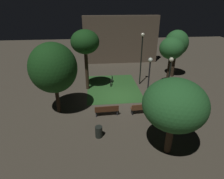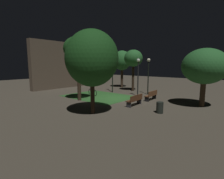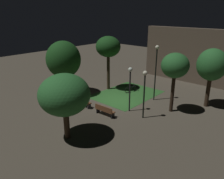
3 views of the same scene
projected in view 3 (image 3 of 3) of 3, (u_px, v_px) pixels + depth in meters
ground_plane at (116, 101)px, 21.45m from camera, size 60.00×60.00×0.00m
grass_lawn at (126, 94)px, 23.07m from camera, size 5.15×6.81×0.01m
bench_near_trees at (82, 101)px, 19.99m from camera, size 1.82×0.54×0.88m
bench_front_right at (105, 110)px, 18.24m from camera, size 1.82×0.56×0.88m
tree_back_left at (64, 95)px, 14.20m from camera, size 3.34×3.34×4.49m
tree_right_canopy at (64, 59)px, 21.94m from camera, size 3.42×3.42×5.47m
tree_near_wall at (175, 66)px, 17.89m from camera, size 2.25×2.25×5.06m
tree_lawn_side at (108, 47)px, 23.12m from camera, size 2.59×2.59×5.74m
tree_tall_center at (212, 65)px, 18.96m from camera, size 2.53×2.53×5.24m
lamp_post_plaza_west at (130, 81)px, 18.35m from camera, size 0.36×0.36×3.87m
lamp_post_near_wall at (156, 64)px, 20.48m from camera, size 0.36×0.36×5.27m
lamp_post_path_center at (144, 86)px, 17.11m from camera, size 0.36×0.36×3.93m
trash_bin at (55, 109)px, 18.77m from camera, size 0.46×0.46×0.77m
bicycle at (131, 89)px, 23.61m from camera, size 0.47×1.69×0.93m
building_wall_backdrop at (185, 55)px, 26.72m from camera, size 10.22×0.80×6.33m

